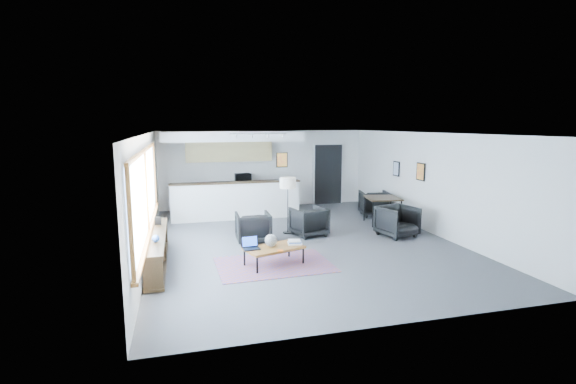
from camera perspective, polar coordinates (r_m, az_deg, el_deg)
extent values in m
cube|color=#474749|center=(10.26, 1.76, -6.68)|extent=(7.00, 9.00, 0.01)
cube|color=white|center=(9.87, 1.83, 8.06)|extent=(7.00, 9.00, 0.01)
cube|color=silver|center=(14.32, -3.33, 3.18)|extent=(7.00, 0.01, 2.60)
cube|color=silver|center=(5.89, 14.38, -5.90)|extent=(7.00, 0.01, 2.60)
cube|color=silver|center=(9.60, -18.70, -0.28)|extent=(0.01, 9.00, 2.60)
cube|color=silver|center=(11.47, 18.85, 1.19)|extent=(0.01, 9.00, 2.60)
cube|color=#8CBFFF|center=(8.68, -18.93, 0.08)|extent=(0.02, 5.80, 1.55)
cube|color=brown|center=(8.84, -18.46, -5.04)|extent=(0.10, 5.95, 0.06)
cube|color=brown|center=(8.60, -19.07, 5.35)|extent=(0.06, 5.95, 0.06)
cube|color=brown|center=(5.84, -20.73, -4.30)|extent=(0.06, 0.06, 1.60)
cube|color=brown|center=(8.68, -18.79, 0.08)|extent=(0.06, 0.06, 1.60)
cube|color=brown|center=(11.55, -17.82, 2.30)|extent=(0.06, 0.06, 1.60)
cube|color=black|center=(8.75, -17.56, -5.68)|extent=(0.35, 3.00, 0.05)
cube|color=black|center=(8.91, -17.38, -9.23)|extent=(0.35, 3.00, 0.05)
cube|color=black|center=(7.45, -17.97, -10.65)|extent=(0.33, 0.04, 0.55)
cube|color=black|center=(8.83, -17.46, -7.50)|extent=(0.33, 0.04, 0.55)
cube|color=black|center=(10.22, -17.10, -5.20)|extent=(0.33, 0.04, 0.55)
cube|color=#3359A5|center=(7.64, -17.85, -11.37)|extent=(0.18, 0.04, 0.20)
cube|color=silver|center=(7.80, -17.79, -10.87)|extent=(0.18, 0.04, 0.22)
cube|color=maroon|center=(7.96, -17.73, -10.39)|extent=(0.18, 0.04, 0.24)
cube|color=black|center=(8.12, -17.66, -10.12)|extent=(0.18, 0.04, 0.20)
cube|color=#3359A5|center=(8.28, -17.61, -9.67)|extent=(0.18, 0.04, 0.22)
cube|color=silver|center=(8.44, -17.56, -9.24)|extent=(0.18, 0.04, 0.24)
cube|color=maroon|center=(8.61, -17.50, -9.02)|extent=(0.18, 0.04, 0.20)
cube|color=black|center=(8.76, -17.45, -8.61)|extent=(0.18, 0.04, 0.22)
cube|color=#3359A5|center=(8.92, -17.40, -8.22)|extent=(0.18, 0.03, 0.24)
cube|color=silver|center=(9.09, -17.35, -8.03)|extent=(0.18, 0.03, 0.20)
cube|color=maroon|center=(9.25, -17.31, -7.66)|extent=(0.18, 0.03, 0.22)
cube|color=black|center=(9.41, -17.27, -7.31)|extent=(0.18, 0.04, 0.24)
cube|color=black|center=(9.50, -17.37, -3.79)|extent=(0.14, 0.02, 0.18)
sphere|color=#264C99|center=(8.15, -17.64, -6.09)|extent=(0.14, 0.14, 0.14)
cube|color=white|center=(12.47, -7.06, -1.26)|extent=(3.80, 0.25, 1.10)
cube|color=black|center=(12.38, -7.11, 1.29)|extent=(3.85, 0.32, 0.04)
cube|color=white|center=(13.90, -7.86, -0.61)|extent=(3.80, 0.60, 0.90)
cube|color=#2D2D2D|center=(13.83, -7.90, 1.27)|extent=(3.82, 0.62, 0.04)
cube|color=tan|center=(13.88, -8.07, 5.61)|extent=(2.80, 0.35, 0.70)
cube|color=white|center=(13.16, -7.76, 7.60)|extent=(4.20, 1.80, 0.30)
cube|color=black|center=(12.58, -0.83, 4.42)|extent=(0.35, 0.03, 0.45)
cube|color=orange|center=(12.56, -0.81, 4.41)|extent=(0.30, 0.01, 0.40)
cube|color=black|center=(14.89, 5.47, 2.42)|extent=(1.00, 0.12, 2.10)
cube|color=white|center=(14.73, 3.55, 2.37)|extent=(0.06, 0.10, 2.10)
cube|color=white|center=(15.08, 7.31, 2.47)|extent=(0.06, 0.10, 2.10)
cube|color=white|center=(14.81, 5.52, 6.54)|extent=(1.10, 0.10, 0.06)
cube|color=silver|center=(11.87, -4.03, 8.02)|extent=(1.60, 0.04, 0.04)
cylinder|color=silver|center=(11.76, -7.16, 7.57)|extent=(0.07, 0.07, 0.09)
cylinder|color=silver|center=(11.83, -4.98, 7.62)|extent=(0.07, 0.07, 0.09)
cylinder|color=silver|center=(11.92, -2.83, 7.65)|extent=(0.07, 0.07, 0.09)
cylinder|color=silver|center=(12.02, -0.71, 7.68)|extent=(0.07, 0.07, 0.09)
cube|color=black|center=(11.75, 17.70, 2.66)|extent=(0.03, 0.38, 0.48)
cube|color=orange|center=(11.74, 17.63, 2.66)|extent=(0.00, 0.32, 0.42)
cube|color=black|center=(12.87, 14.60, 3.11)|extent=(0.03, 0.34, 0.44)
cube|color=#859FC5|center=(12.86, 14.54, 3.11)|extent=(0.00, 0.28, 0.38)
cube|color=#5F374A|center=(8.55, -1.92, -9.89)|extent=(2.32, 1.62, 0.01)
cube|color=brown|center=(8.44, -1.93, -7.66)|extent=(1.29, 0.95, 0.04)
cube|color=black|center=(8.03, -4.24, -9.97)|extent=(0.03, 0.03, 0.34)
cube|color=black|center=(8.48, -5.98, -8.95)|extent=(0.03, 0.03, 0.34)
cube|color=black|center=(8.56, 2.10, -8.73)|extent=(0.03, 0.03, 0.34)
cube|color=black|center=(8.98, 0.14, -7.85)|extent=(0.03, 0.03, 0.34)
cube|color=black|center=(8.23, -0.97, -8.29)|extent=(1.05, 0.37, 0.03)
cube|color=black|center=(8.67, -2.84, -7.39)|extent=(1.05, 0.37, 0.03)
cube|color=black|center=(8.32, -5.04, -7.73)|extent=(0.35, 0.27, 0.02)
cube|color=black|center=(8.39, -5.27, -6.73)|extent=(0.33, 0.09, 0.22)
cube|color=blue|center=(8.39, -5.26, -6.74)|extent=(0.30, 0.07, 0.19)
sphere|color=gray|center=(8.44, -2.34, -6.62)|extent=(0.25, 0.25, 0.25)
cube|color=silver|center=(8.63, 0.94, -7.01)|extent=(0.32, 0.27, 0.03)
cube|color=#3359A5|center=(8.62, 0.94, -6.81)|extent=(0.29, 0.25, 0.03)
cube|color=silver|center=(8.59, 0.89, -6.67)|extent=(0.27, 0.23, 0.03)
cube|color=#E5590C|center=(8.19, -1.07, -8.00)|extent=(0.12, 0.12, 0.01)
imported|color=black|center=(10.01, -4.79, -4.68)|extent=(0.81, 0.76, 0.81)
imported|color=black|center=(10.64, 2.88, -3.84)|extent=(0.92, 0.89, 0.80)
cylinder|color=black|center=(10.96, -0.03, -5.53)|extent=(0.27, 0.27, 0.03)
cylinder|color=black|center=(10.82, -0.03, -2.33)|extent=(0.02, 0.02, 1.23)
cylinder|color=#F3E4C8|center=(10.70, -0.03, 1.26)|extent=(0.44, 0.44, 0.27)
cube|color=black|center=(12.13, 12.83, -0.80)|extent=(1.02, 1.02, 0.04)
cylinder|color=black|center=(11.70, 11.56, -3.02)|extent=(0.05, 0.05, 0.72)
cylinder|color=black|center=(12.44, 10.41, -2.25)|extent=(0.05, 0.05, 0.72)
cylinder|color=black|center=(11.97, 15.22, -2.88)|extent=(0.05, 0.05, 0.72)
cylinder|color=black|center=(12.70, 13.87, -2.14)|extent=(0.05, 0.05, 0.72)
imported|color=black|center=(10.90, 14.71, -4.02)|extent=(0.86, 0.82, 0.73)
imported|color=black|center=(13.19, 11.71, -1.64)|extent=(0.82, 0.79, 0.73)
imported|color=black|center=(13.86, -6.18, 2.09)|extent=(0.52, 0.34, 0.33)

